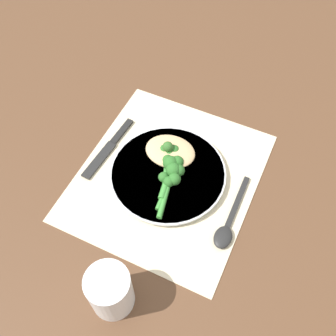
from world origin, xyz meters
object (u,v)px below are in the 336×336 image
object	(u,v)px
broccoli_stalk_right	(169,183)
knife	(110,147)
chicken_fillet	(170,151)
broccoli_stalk_front	(169,157)
plate	(168,174)
broccoli_stalk_left	(173,174)
water_glass	(110,291)
broccoli_stalk_rear	(171,166)
spoon	(227,228)

from	to	relation	value
broccoli_stalk_right	knife	bearing A→B (deg)	153.96
chicken_fillet	broccoli_stalk_front	distance (m)	0.01
plate	broccoli_stalk_front	world-z (taller)	broccoli_stalk_front
plate	knife	xyz separation A→B (m)	(0.01, 0.15, -0.01)
broccoli_stalk_left	chicken_fillet	bearing A→B (deg)	115.74
water_glass	knife	bearing A→B (deg)	31.06
broccoli_stalk_right	plate	bearing A→B (deg)	107.31
broccoli_stalk_rear	broccoli_stalk_right	world-z (taller)	broccoli_stalk_rear
knife	spoon	bearing A→B (deg)	170.09
plate	knife	world-z (taller)	plate
plate	spoon	distance (m)	0.17
chicken_fillet	broccoli_stalk_rear	xyz separation A→B (m)	(-0.03, -0.02, 0.00)
broccoli_stalk_left	broccoli_stalk_right	distance (m)	0.02
water_glass	broccoli_stalk_front	bearing A→B (deg)	6.42
broccoli_stalk_left	knife	bearing A→B (deg)	167.81
broccoli_stalk_right	knife	size ratio (longest dim) A/B	0.57
broccoli_stalk_right	chicken_fillet	bearing A→B (deg)	101.76
broccoli_stalk_rear	broccoli_stalk_right	bearing A→B (deg)	-81.58
broccoli_stalk_left	broccoli_stalk_rear	bearing A→B (deg)	120.69
broccoli_stalk_front	broccoli_stalk_right	xyz separation A→B (m)	(-0.06, -0.03, -0.00)
chicken_fillet	broccoli_stalk_front	xyz separation A→B (m)	(-0.01, -0.00, 0.00)
chicken_fillet	water_glass	xyz separation A→B (m)	(-0.31, -0.04, 0.02)
plate	water_glass	distance (m)	0.27
chicken_fillet	broccoli_stalk_right	xyz separation A→B (m)	(-0.07, -0.03, 0.00)
broccoli_stalk_left	water_glass	world-z (taller)	water_glass
broccoli_stalk_left	broccoli_stalk_right	size ratio (longest dim) A/B	1.07
broccoli_stalk_front	broccoli_stalk_left	bearing A→B (deg)	-74.76
chicken_fillet	spoon	distance (m)	0.20
broccoli_stalk_right	water_glass	size ratio (longest dim) A/B	1.02
knife	broccoli_stalk_left	bearing A→B (deg)	176.99
spoon	broccoli_stalk_right	bearing A→B (deg)	-14.17
water_glass	broccoli_stalk_right	bearing A→B (deg)	1.36
broccoli_stalk_left	broccoli_stalk_right	xyz separation A→B (m)	(-0.02, -0.00, -0.00)
plate	chicken_fillet	distance (m)	0.05
broccoli_stalk_rear	broccoli_stalk_front	bearing A→B (deg)	116.12
broccoli_stalk_front	broccoli_stalk_left	world-z (taller)	broccoli_stalk_left
broccoli_stalk_front	broccoli_stalk_rear	distance (m)	0.03
chicken_fillet	broccoli_stalk_front	world-z (taller)	broccoli_stalk_front
broccoli_stalk_left	spoon	size ratio (longest dim) A/B	0.61
plate	water_glass	size ratio (longest dim) A/B	2.41
plate	broccoli_stalk_right	size ratio (longest dim) A/B	2.37
chicken_fillet	broccoli_stalk_rear	distance (m)	0.04
plate	broccoli_stalk_right	world-z (taller)	broccoli_stalk_right
chicken_fillet	broccoli_stalk_left	xyz separation A→B (m)	(-0.05, -0.03, 0.00)
broccoli_stalk_rear	spoon	world-z (taller)	broccoli_stalk_rear
plate	broccoli_stalk_rear	world-z (taller)	broccoli_stalk_rear
chicken_fillet	spoon	bearing A→B (deg)	-122.10
chicken_fillet	broccoli_stalk_left	distance (m)	0.06
water_glass	spoon	bearing A→B (deg)	-32.33
broccoli_stalk_front	broccoli_stalk_left	distance (m)	0.05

